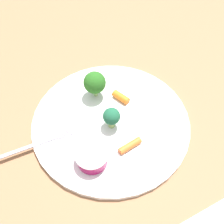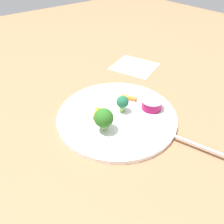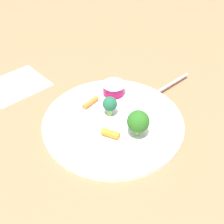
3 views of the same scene
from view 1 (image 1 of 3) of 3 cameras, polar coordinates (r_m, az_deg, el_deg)
The scene contains 8 objects.
ground_plane at distance 0.46m, azimuth -0.30°, elevation -2.42°, with size 2.40×2.40×0.00m, color #916443.
plate at distance 0.45m, azimuth -0.31°, elevation -1.99°, with size 0.32×0.32×0.01m, color white.
sauce_cup at distance 0.39m, azimuth -5.22°, elevation -11.55°, with size 0.06×0.06×0.03m.
broccoli_floret_0 at distance 0.46m, azimuth -4.54°, elevation 7.61°, with size 0.05×0.05×0.06m.
broccoli_floret_1 at distance 0.41m, azimuth -0.05°, elevation -1.28°, with size 0.03×0.03×0.05m.
carrot_stick_0 at distance 0.47m, azimuth 2.34°, elevation 3.90°, with size 0.02×0.02×0.04m, color orange.
carrot_stick_1 at distance 0.41m, azimuth 4.73°, elevation -8.72°, with size 0.01×0.01×0.05m, color orange.
fork at distance 0.44m, azimuth -22.37°, elevation -9.01°, with size 0.19×0.07×0.00m.
Camera 1 is at (-0.02, -0.26, 0.37)m, focal length 35.04 mm.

